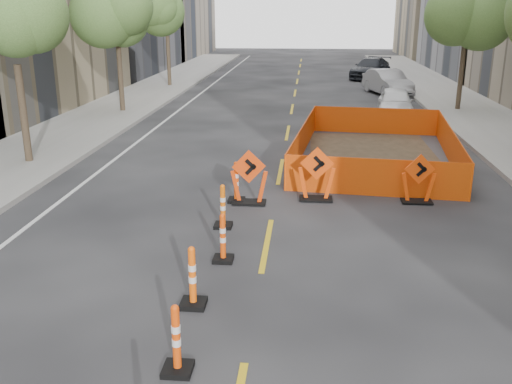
# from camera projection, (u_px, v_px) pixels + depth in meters

# --- Properties ---
(ground_plane) EXTENTS (140.00, 140.00, 0.00)m
(ground_plane) POSITION_uv_depth(u_px,v_px,m) (248.00, 345.00, 8.86)
(ground_plane) COLOR black
(sidewalk_left) EXTENTS (4.00, 90.00, 0.15)m
(sidewalk_left) POSITION_uv_depth(u_px,v_px,m) (39.00, 148.00, 20.99)
(sidewalk_left) COLOR gray
(sidewalk_left) RESTS_ON ground
(tree_l_b) EXTENTS (2.80, 2.80, 5.95)m
(tree_l_b) POSITION_uv_depth(u_px,v_px,m) (12.00, 24.00, 17.68)
(tree_l_b) COLOR #382B1E
(tree_l_b) RESTS_ON ground
(tree_l_c) EXTENTS (2.80, 2.80, 5.95)m
(tree_l_c) POSITION_uv_depth(u_px,v_px,m) (116.00, 19.00, 27.16)
(tree_l_c) COLOR #382B1E
(tree_l_c) RESTS_ON ground
(tree_l_d) EXTENTS (2.80, 2.80, 5.95)m
(tree_l_d) POSITION_uv_depth(u_px,v_px,m) (167.00, 16.00, 36.64)
(tree_l_d) COLOR #382B1E
(tree_l_d) RESTS_ON ground
(tree_r_c) EXTENTS (2.80, 2.80, 5.95)m
(tree_r_c) POSITION_uv_depth(u_px,v_px,m) (467.00, 19.00, 27.60)
(tree_r_c) COLOR #382B1E
(tree_r_c) RESTS_ON ground
(channelizer_2) EXTENTS (0.42, 0.42, 1.08)m
(channelizer_2) POSITION_uv_depth(u_px,v_px,m) (176.00, 339.00, 8.03)
(channelizer_2) COLOR #EC4609
(channelizer_2) RESTS_ON ground
(channelizer_3) EXTENTS (0.45, 0.45, 1.13)m
(channelizer_3) POSITION_uv_depth(u_px,v_px,m) (192.00, 277.00, 9.84)
(channelizer_3) COLOR #FF5B0A
(channelizer_3) RESTS_ON ground
(channelizer_4) EXTENTS (0.41, 0.41, 1.04)m
(channelizer_4) POSITION_uv_depth(u_px,v_px,m) (223.00, 237.00, 11.64)
(channelizer_4) COLOR #E64509
(channelizer_4) RESTS_ON ground
(channelizer_5) EXTENTS (0.42, 0.42, 1.07)m
(channelizer_5) POSITION_uv_depth(u_px,v_px,m) (223.00, 206.00, 13.47)
(channelizer_5) COLOR #E76009
(channelizer_5) RESTS_ON ground
(channelizer_6) EXTENTS (0.44, 0.44, 1.12)m
(channelizer_6) POSITION_uv_depth(u_px,v_px,m) (236.00, 182.00, 15.26)
(channelizer_6) COLOR #FF4E0A
(channelizer_6) RESTS_ON ground
(chevron_sign_left) EXTENTS (1.10, 0.80, 1.49)m
(chevron_sign_left) POSITION_uv_depth(u_px,v_px,m) (249.00, 177.00, 15.04)
(chevron_sign_left) COLOR #E33A09
(chevron_sign_left) RESTS_ON ground
(chevron_sign_center) EXTENTS (1.01, 0.61, 1.50)m
(chevron_sign_center) POSITION_uv_depth(u_px,v_px,m) (317.00, 174.00, 15.32)
(chevron_sign_center) COLOR #EA4309
(chevron_sign_center) RESTS_ON ground
(chevron_sign_right) EXTENTS (0.96, 0.64, 1.36)m
(chevron_sign_right) POSITION_uv_depth(u_px,v_px,m) (419.00, 179.00, 15.13)
(chevron_sign_right) COLOR #E34009
(chevron_sign_right) RESTS_ON ground
(safety_fence) EXTENTS (5.90, 9.06, 1.07)m
(safety_fence) POSITION_uv_depth(u_px,v_px,m) (375.00, 143.00, 19.75)
(safety_fence) COLOR #EC440C
(safety_fence) RESTS_ON ground
(parked_car_near) EXTENTS (2.02, 4.19, 1.38)m
(parked_car_near) POSITION_uv_depth(u_px,v_px,m) (395.00, 102.00, 27.42)
(parked_car_near) COLOR white
(parked_car_near) RESTS_ON ground
(parked_car_mid) EXTENTS (2.76, 4.82, 1.50)m
(parked_car_mid) POSITION_uv_depth(u_px,v_px,m) (388.00, 82.00, 34.47)
(parked_car_mid) COLOR #9A999E
(parked_car_mid) RESTS_ON ground
(parked_car_far) EXTENTS (3.82, 5.60, 1.51)m
(parked_car_far) POSITION_uv_depth(u_px,v_px,m) (371.00, 68.00, 42.50)
(parked_car_far) COLOR black
(parked_car_far) RESTS_ON ground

